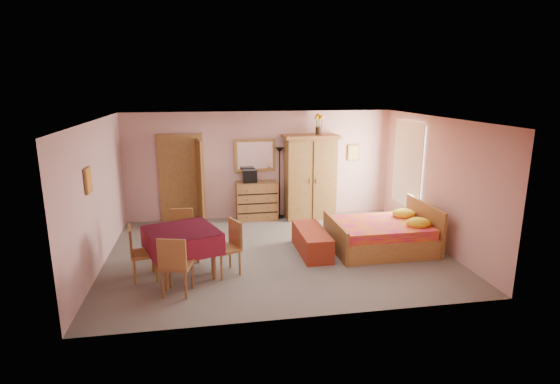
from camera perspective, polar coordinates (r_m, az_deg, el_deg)
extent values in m
plane|color=slate|center=(8.67, -0.32, -7.90)|extent=(6.50, 6.50, 0.00)
plane|color=brown|center=(8.08, -0.34, 9.50)|extent=(6.50, 6.50, 0.00)
cube|color=#C5928F|center=(10.70, -2.53, 3.53)|extent=(6.50, 0.10, 2.60)
cube|color=#C5928F|center=(5.92, 3.66, -5.01)|extent=(6.50, 0.10, 2.60)
cube|color=#C5928F|center=(8.40, -22.78, -0.41)|extent=(0.10, 5.00, 2.60)
cube|color=#C5928F|center=(9.36, 19.71, 1.24)|extent=(0.10, 5.00, 2.60)
cube|color=#9E6B35|center=(10.66, -12.68, 1.66)|extent=(1.06, 0.12, 2.15)
cube|color=white|center=(10.35, 16.37, 3.48)|extent=(0.08, 1.40, 1.95)
cube|color=orange|center=(7.73, -23.79, 1.39)|extent=(0.04, 0.32, 0.42)
cube|color=#D8BF59|center=(11.16, 9.58, 5.09)|extent=(0.30, 0.04, 0.40)
cube|color=#8F5E30|center=(10.64, -3.07, -1.14)|extent=(0.99, 0.50, 0.93)
cube|color=white|center=(10.62, -3.28, 4.81)|extent=(1.00, 0.12, 0.79)
cube|color=black|center=(10.48, -3.96, 2.09)|extent=(0.33, 0.24, 0.31)
cube|color=black|center=(10.68, -0.05, 1.19)|extent=(0.23, 0.23, 1.74)
cube|color=olive|center=(10.64, 3.94, 1.96)|extent=(1.32, 0.70, 2.05)
cube|color=yellow|center=(10.56, 5.05, 8.84)|extent=(0.21, 0.21, 0.50)
cube|color=#CC135B|center=(8.93, 12.99, -4.50)|extent=(1.97, 1.56, 0.91)
cube|color=maroon|center=(8.62, 4.16, -6.42)|extent=(0.53, 1.39, 0.46)
cube|color=maroon|center=(7.72, -12.61, -7.75)|extent=(1.44, 1.44, 0.83)
cube|color=brown|center=(7.07, -13.31, -9.19)|extent=(0.54, 0.54, 0.98)
cube|color=#AB763A|center=(8.39, -12.76, -5.57)|extent=(0.46, 0.46, 0.94)
cube|color=#B07A3B|center=(7.70, -17.33, -7.60)|extent=(0.51, 0.51, 0.95)
cube|color=#A26D36|center=(7.62, -7.12, -7.30)|extent=(0.57, 0.57, 0.95)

